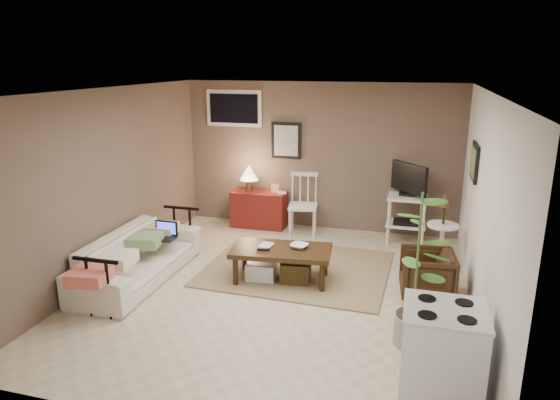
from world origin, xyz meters
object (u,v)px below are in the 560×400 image
(tv_stand, at_px, (407,201))
(armchair, at_px, (427,272))
(spindle_chair, at_px, (303,206))
(side_table, at_px, (443,223))
(red_console, at_px, (258,206))
(potted_plant, at_px, (417,265))
(sofa, at_px, (138,249))
(stove, at_px, (441,356))
(coffee_table, at_px, (281,262))

(tv_stand, xyz_separation_m, armchair, (0.31, -1.82, -0.35))
(spindle_chair, xyz_separation_m, side_table, (2.10, -0.95, 0.21))
(red_console, height_order, potted_plant, potted_plant)
(armchair, bearing_deg, side_table, 162.35)
(sofa, xyz_separation_m, red_console, (0.82, 2.42, -0.04))
(red_console, relative_size, stove, 1.24)
(stove, bearing_deg, sofa, 158.07)
(spindle_chair, bearing_deg, red_console, 169.19)
(spindle_chair, height_order, stove, spindle_chair)
(red_console, bearing_deg, spindle_chair, -10.81)
(side_table, bearing_deg, tv_stand, 116.36)
(potted_plant, bearing_deg, side_table, 80.77)
(coffee_table, xyz_separation_m, tv_stand, (1.48, 1.88, 0.39))
(coffee_table, xyz_separation_m, sofa, (-1.77, -0.42, 0.14))
(spindle_chair, bearing_deg, armchair, -43.08)
(red_console, xyz_separation_m, side_table, (2.91, -1.11, 0.31))
(coffee_table, xyz_separation_m, armchair, (1.78, 0.05, 0.05))
(side_table, bearing_deg, coffee_table, -155.54)
(spindle_chair, distance_m, armchair, 2.63)
(red_console, distance_m, potted_plant, 4.05)
(potted_plant, bearing_deg, red_console, 130.23)
(coffee_table, distance_m, side_table, 2.19)
(spindle_chair, height_order, armchair, spindle_chair)
(tv_stand, bearing_deg, armchair, -80.50)
(spindle_chair, relative_size, potted_plant, 0.62)
(stove, bearing_deg, red_console, 126.01)
(coffee_table, height_order, stove, stove)
(sofa, bearing_deg, armchair, -82.43)
(red_console, distance_m, stove, 4.81)
(red_console, bearing_deg, armchair, -35.53)
(red_console, distance_m, armchair, 3.36)
(tv_stand, xyz_separation_m, side_table, (0.49, -0.98, 0.01))
(side_table, xyz_separation_m, stove, (-0.09, -2.78, -0.25))
(spindle_chair, bearing_deg, side_table, -24.42)
(side_table, relative_size, potted_plant, 0.68)
(spindle_chair, height_order, side_table, side_table)
(red_console, distance_m, spindle_chair, 0.83)
(tv_stand, xyz_separation_m, stove, (0.40, -3.76, -0.24))
(coffee_table, bearing_deg, tv_stand, 51.82)
(coffee_table, height_order, potted_plant, potted_plant)
(coffee_table, relative_size, tv_stand, 1.05)
(spindle_chair, bearing_deg, stove, -61.64)
(coffee_table, xyz_separation_m, side_table, (1.96, 0.89, 0.41))
(potted_plant, bearing_deg, sofa, 169.29)
(spindle_chair, bearing_deg, coffee_table, -85.67)
(spindle_chair, height_order, tv_stand, tv_stand)
(stove, bearing_deg, tv_stand, 96.09)
(coffee_table, bearing_deg, potted_plant, -32.97)
(tv_stand, bearing_deg, potted_plant, -86.71)
(sofa, xyz_separation_m, tv_stand, (3.25, 2.30, 0.25))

